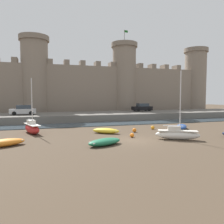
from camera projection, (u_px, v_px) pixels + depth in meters
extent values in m
plane|color=#4C3D2D|center=(133.00, 141.00, 21.06)|extent=(160.00, 160.00, 0.00)
cube|color=#3D4C56|center=(100.00, 124.00, 33.35)|extent=(80.00, 4.50, 0.10)
cube|color=#666059|center=(91.00, 116.00, 40.22)|extent=(71.36, 10.00, 1.24)
cube|color=gray|center=(82.00, 91.00, 48.46)|extent=(59.36, 2.80, 10.95)
cylinder|color=gray|center=(35.00, 79.00, 45.38)|extent=(5.41, 5.41, 15.65)
cylinder|color=#796B5D|center=(34.00, 39.00, 44.80)|extent=(6.06, 6.06, 1.00)
cylinder|color=gray|center=(124.00, 81.00, 51.21)|extent=(5.41, 5.41, 15.65)
cylinder|color=#796B5D|center=(124.00, 45.00, 50.62)|extent=(6.06, 6.06, 1.00)
cylinder|color=#4C4742|center=(124.00, 37.00, 50.48)|extent=(0.10, 0.10, 3.00)
cube|color=#19591E|center=(126.00, 31.00, 50.53)|extent=(0.80, 0.04, 0.50)
cylinder|color=gray|center=(195.00, 83.00, 57.03)|extent=(5.41, 5.41, 15.65)
cylinder|color=#796B5D|center=(196.00, 51.00, 56.45)|extent=(6.06, 6.06, 1.00)
cube|color=gray|center=(15.00, 61.00, 44.02)|extent=(1.10, 2.52, 1.10)
cube|color=gray|center=(50.00, 62.00, 46.03)|extent=(1.10, 2.52, 1.10)
cube|color=gray|center=(66.00, 63.00, 47.03)|extent=(1.10, 2.52, 1.10)
cube|color=gray|center=(82.00, 64.00, 48.04)|extent=(1.10, 2.52, 1.10)
cube|color=gray|center=(97.00, 64.00, 49.04)|extent=(1.10, 2.52, 1.10)
cube|color=gray|center=(112.00, 65.00, 50.05)|extent=(1.10, 2.52, 1.10)
cube|color=gray|center=(139.00, 66.00, 52.05)|extent=(1.10, 2.52, 1.10)
cube|color=gray|center=(152.00, 67.00, 53.06)|extent=(1.10, 2.52, 1.10)
cube|color=gray|center=(164.00, 67.00, 54.06)|extent=(1.10, 2.52, 1.10)
cube|color=gray|center=(176.00, 68.00, 55.07)|extent=(1.10, 2.52, 1.10)
ellipsoid|color=orange|center=(4.00, 143.00, 18.51)|extent=(3.73, 2.56, 0.64)
ellipsoid|color=gold|center=(3.00, 142.00, 18.51)|extent=(3.04, 2.06, 0.35)
cube|color=beige|center=(0.00, 142.00, 18.33)|extent=(0.61, 1.06, 0.06)
cube|color=beige|center=(20.00, 140.00, 19.40)|extent=(0.53, 0.75, 0.08)
ellipsoid|color=red|center=(32.00, 129.00, 25.18)|extent=(2.39, 4.50, 1.08)
cube|color=silver|center=(32.00, 124.00, 25.14)|extent=(2.07, 3.95, 0.08)
cube|color=silver|center=(31.00, 122.00, 25.39)|extent=(1.06, 1.38, 0.44)
cylinder|color=silver|center=(32.00, 101.00, 24.78)|extent=(0.10, 0.10, 5.26)
cylinder|color=silver|center=(31.00, 120.00, 25.47)|extent=(0.67, 1.90, 0.08)
ellipsoid|color=#1E6B47|center=(105.00, 142.00, 19.00)|extent=(3.59, 2.51, 0.61)
ellipsoid|color=#339266|center=(105.00, 141.00, 18.99)|extent=(2.92, 2.01, 0.33)
cube|color=beige|center=(107.00, 140.00, 19.15)|extent=(0.62, 1.12, 0.06)
cube|color=beige|center=(92.00, 143.00, 18.16)|extent=(0.54, 0.78, 0.08)
ellipsoid|color=#234793|center=(181.00, 127.00, 28.37)|extent=(3.19, 3.46, 0.63)
ellipsoid|color=blue|center=(181.00, 126.00, 28.37)|extent=(2.58, 2.81, 0.34)
cube|color=beige|center=(181.00, 126.00, 28.13)|extent=(1.00, 0.88, 0.06)
cube|color=beige|center=(182.00, 125.00, 29.59)|extent=(0.74, 0.68, 0.08)
ellipsoid|color=yellow|center=(106.00, 131.00, 25.15)|extent=(3.24, 2.74, 0.62)
ellipsoid|color=#F2F246|center=(106.00, 130.00, 25.14)|extent=(2.63, 2.21, 0.34)
cube|color=beige|center=(104.00, 130.00, 25.21)|extent=(0.71, 0.88, 0.06)
cube|color=beige|center=(116.00, 131.00, 24.75)|extent=(0.58, 0.66, 0.08)
ellipsoid|color=silver|center=(177.00, 135.00, 21.51)|extent=(4.23, 2.94, 0.91)
cube|color=silver|center=(177.00, 131.00, 21.49)|extent=(3.71, 2.56, 0.08)
cube|color=silver|center=(174.00, 128.00, 21.53)|extent=(1.36, 1.14, 0.44)
cylinder|color=silver|center=(180.00, 101.00, 21.23)|extent=(0.10, 0.10, 5.85)
cylinder|color=silver|center=(173.00, 126.00, 21.54)|extent=(1.73, 1.00, 0.08)
sphere|color=orange|center=(134.00, 130.00, 26.00)|extent=(0.48, 0.48, 0.48)
sphere|color=orange|center=(132.00, 135.00, 22.69)|extent=(0.45, 0.45, 0.45)
sphere|color=orange|center=(153.00, 128.00, 28.23)|extent=(0.48, 0.48, 0.48)
cube|color=black|center=(142.00, 108.00, 45.11)|extent=(4.16, 1.85, 0.80)
cube|color=#2D3842|center=(143.00, 105.00, 45.11)|extent=(2.31, 1.58, 0.64)
cylinder|color=black|center=(138.00, 110.00, 43.91)|extent=(0.65, 0.20, 0.64)
cylinder|color=black|center=(135.00, 110.00, 45.51)|extent=(0.65, 0.20, 0.64)
cylinder|color=black|center=(149.00, 110.00, 44.75)|extent=(0.65, 0.20, 0.64)
cylinder|color=black|center=(146.00, 109.00, 46.35)|extent=(0.65, 0.20, 0.64)
cube|color=#B2B5B7|center=(23.00, 111.00, 36.12)|extent=(4.16, 1.85, 0.80)
cube|color=#2D3842|center=(24.00, 107.00, 36.12)|extent=(2.31, 1.58, 0.64)
cylinder|color=black|center=(14.00, 113.00, 34.92)|extent=(0.65, 0.20, 0.64)
cylinder|color=black|center=(15.00, 113.00, 36.52)|extent=(0.65, 0.20, 0.64)
cylinder|color=black|center=(31.00, 113.00, 35.76)|extent=(0.65, 0.20, 0.64)
cylinder|color=black|center=(31.00, 112.00, 37.36)|extent=(0.65, 0.20, 0.64)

